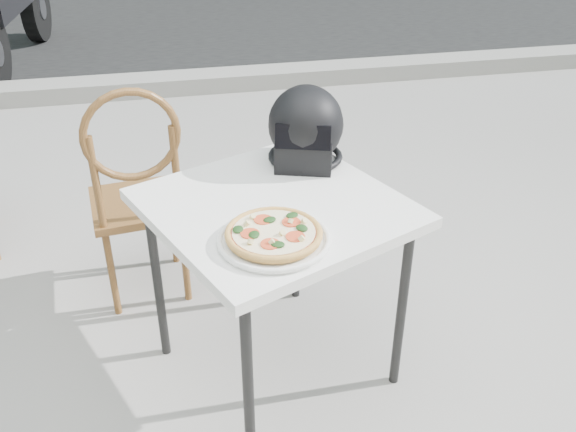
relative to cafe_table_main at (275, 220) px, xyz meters
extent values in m
plane|color=gray|center=(-0.29, -0.08, -0.61)|extent=(80.00, 80.00, 0.00)
cube|color=gray|center=(-0.29, 2.92, -0.55)|extent=(30.00, 0.25, 0.12)
cube|color=white|center=(0.00, 0.00, 0.04)|extent=(0.94, 0.94, 0.04)
cylinder|color=black|center=(-0.15, -0.39, -0.29)|extent=(0.04, 0.04, 0.64)
cylinder|color=black|center=(0.39, -0.15, -0.29)|extent=(0.04, 0.04, 0.64)
cylinder|color=black|center=(-0.39, 0.15, -0.29)|extent=(0.04, 0.04, 0.64)
cylinder|color=black|center=(0.15, 0.39, -0.29)|extent=(0.04, 0.04, 0.64)
cylinder|color=white|center=(-0.04, -0.21, 0.07)|extent=(0.39, 0.39, 0.01)
torus|color=white|center=(-0.04, -0.21, 0.07)|extent=(0.40, 0.40, 0.02)
cylinder|color=tan|center=(-0.04, -0.21, 0.09)|extent=(0.34, 0.34, 0.01)
torus|color=tan|center=(-0.04, -0.21, 0.09)|extent=(0.35, 0.35, 0.02)
cylinder|color=#AA1E12|center=(-0.04, -0.21, 0.09)|extent=(0.30, 0.30, 0.00)
cylinder|color=#FAEBBF|center=(-0.04, -0.21, 0.10)|extent=(0.30, 0.30, 0.00)
cylinder|color=#DA4826|center=(0.01, -0.18, 0.10)|extent=(0.07, 0.07, 0.00)
cylinder|color=#DA4826|center=(-0.06, -0.15, 0.10)|extent=(0.07, 0.07, 0.00)
cylinder|color=#DA4826|center=(-0.11, -0.22, 0.10)|extent=(0.07, 0.07, 0.00)
cylinder|color=#DA4826|center=(-0.06, -0.28, 0.10)|extent=(0.07, 0.07, 0.00)
cylinder|color=#DA4826|center=(0.01, -0.26, 0.10)|extent=(0.07, 0.07, 0.00)
ellipsoid|color=#193915|center=(-0.04, -0.16, 0.10)|extent=(0.05, 0.04, 0.01)
ellipsoid|color=#193915|center=(-0.10, -0.23, 0.10)|extent=(0.04, 0.05, 0.01)
ellipsoid|color=#193915|center=(0.03, -0.22, 0.10)|extent=(0.04, 0.05, 0.01)
ellipsoid|color=#193915|center=(-0.05, -0.29, 0.10)|extent=(0.04, 0.04, 0.01)
ellipsoid|color=#193915|center=(0.02, -0.15, 0.10)|extent=(0.05, 0.04, 0.01)
ellipsoid|color=#193915|center=(-0.14, -0.19, 0.10)|extent=(0.04, 0.04, 0.01)
cylinder|color=beige|center=(-0.02, -0.24, 0.10)|extent=(0.02, 0.02, 0.02)
cylinder|color=beige|center=(-0.11, -0.17, 0.10)|extent=(0.02, 0.02, 0.02)
cylinder|color=beige|center=(0.01, -0.18, 0.10)|extent=(0.02, 0.02, 0.02)
cylinder|color=beige|center=(-0.09, -0.14, 0.10)|extent=(0.02, 0.02, 0.02)
cylinder|color=beige|center=(0.02, -0.28, 0.10)|extent=(0.02, 0.02, 0.02)
cylinder|color=beige|center=(-0.11, -0.26, 0.10)|extent=(0.02, 0.02, 0.02)
cylinder|color=beige|center=(0.05, -0.19, 0.10)|extent=(0.02, 0.02, 0.02)
cylinder|color=beige|center=(-0.06, -0.28, 0.10)|extent=(0.02, 0.02, 0.02)
ellipsoid|color=black|center=(0.16, 0.27, 0.19)|extent=(0.32, 0.33, 0.26)
cube|color=black|center=(0.13, 0.20, 0.11)|extent=(0.21, 0.15, 0.10)
torus|color=black|center=(0.16, 0.27, 0.07)|extent=(0.32, 0.32, 0.02)
cube|color=black|center=(0.12, 0.16, 0.20)|extent=(0.18, 0.09, 0.08)
cube|color=brown|center=(-0.44, 0.57, -0.22)|extent=(0.39, 0.39, 0.03)
cylinder|color=brown|center=(-0.32, 0.73, -0.42)|extent=(0.03, 0.03, 0.39)
cylinder|color=brown|center=(-0.60, 0.70, -0.42)|extent=(0.03, 0.03, 0.39)
cylinder|color=brown|center=(-0.28, 0.45, -0.42)|extent=(0.03, 0.03, 0.39)
cylinder|color=brown|center=(-0.56, 0.42, -0.42)|extent=(0.03, 0.03, 0.39)
cylinder|color=brown|center=(-0.28, 0.44, -0.03)|extent=(0.03, 0.03, 0.37)
cylinder|color=brown|center=(-0.56, 0.41, -0.03)|extent=(0.03, 0.03, 0.37)
torus|color=brown|center=(-0.42, 0.43, 0.13)|extent=(0.35, 0.07, 0.35)
cylinder|color=black|center=(-1.33, 4.50, -0.33)|extent=(0.18, 0.58, 0.57)
cylinder|color=slate|center=(-1.33, 4.50, -0.33)|extent=(0.15, 0.20, 0.19)
camera|label=1|loc=(-0.30, -1.67, 1.04)|focal=40.00mm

